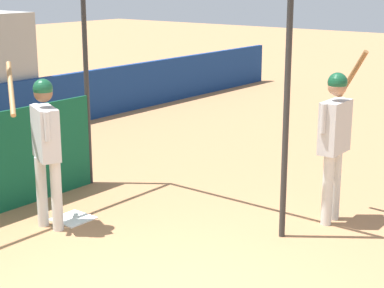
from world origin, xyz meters
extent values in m
cylinder|color=#282828|center=(2.34, 0.01, 1.53)|extent=(0.07, 0.07, 3.06)
cylinder|color=#282828|center=(2.34, 3.26, 1.53)|extent=(0.07, 0.07, 3.06)
cube|color=white|center=(1.19, 2.34, 0.01)|extent=(0.44, 0.44, 0.02)
cylinder|color=silver|center=(0.84, 2.21, 0.43)|extent=(0.17, 0.17, 0.87)
cylinder|color=silver|center=(0.83, 2.47, 0.43)|extent=(0.17, 0.17, 0.87)
cube|color=#B7B7B7|center=(0.84, 2.34, 1.18)|extent=(0.41, 0.54, 0.62)
sphere|color=brown|center=(0.84, 2.34, 1.65)|extent=(0.22, 0.22, 0.22)
sphere|color=#144C2D|center=(0.84, 2.34, 1.70)|extent=(0.23, 0.23, 0.23)
cylinder|color=#B7B7B7|center=(0.69, 2.12, 1.31)|extent=(0.09, 0.09, 0.34)
cylinder|color=#B7B7B7|center=(0.91, 2.59, 1.31)|extent=(0.09, 0.09, 0.34)
cylinder|color=#AD7F4C|center=(0.68, 2.73, 1.68)|extent=(0.48, 0.65, 0.55)
sphere|color=#AD7F4C|center=(0.97, 2.52, 1.43)|extent=(0.08, 0.08, 0.08)
cylinder|color=silver|center=(3.00, -0.22, 0.45)|extent=(0.13, 0.13, 0.89)
cylinder|color=silver|center=(3.22, -0.21, 0.45)|extent=(0.13, 0.13, 0.89)
cube|color=#B7B7B7|center=(3.11, -0.21, 1.21)|extent=(0.49, 0.24, 0.63)
sphere|color=#A37556|center=(3.11, -0.21, 1.69)|extent=(0.22, 0.22, 0.22)
sphere|color=#144C2D|center=(3.11, -0.21, 1.74)|extent=(0.23, 0.23, 0.23)
cylinder|color=#B7B7B7|center=(2.85, -0.18, 1.35)|extent=(0.07, 0.07, 0.35)
cylinder|color=#B7B7B7|center=(3.36, -0.17, 1.35)|extent=(0.07, 0.07, 0.35)
cylinder|color=brown|center=(3.47, -0.20, 1.75)|extent=(0.26, 0.52, 0.73)
sphere|color=brown|center=(3.25, -0.11, 1.40)|extent=(0.08, 0.08, 0.08)
camera|label=1|loc=(-3.79, -3.49, 2.94)|focal=60.00mm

